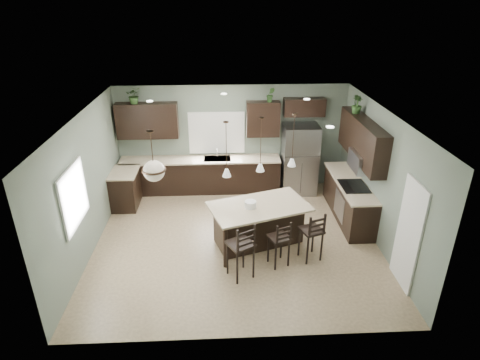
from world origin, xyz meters
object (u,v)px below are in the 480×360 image
kitchen_island (259,225)px  bar_stool_right (311,235)px  refrigerator (299,159)px  bar_stool_center (279,242)px  serving_dish (250,204)px  plant_back_left (134,95)px  bar_stool_left (240,250)px

kitchen_island → bar_stool_right: bar_stool_right is taller
refrigerator → bar_stool_center: size_ratio=1.84×
kitchen_island → bar_stool_right: (0.98, -0.57, 0.08)m
refrigerator → bar_stool_center: bearing=-106.8°
kitchen_island → serving_dish: (-0.19, -0.06, 0.53)m
bar_stool_right → plant_back_left: plant_back_left is taller
bar_stool_center → bar_stool_right: bearing=-8.4°
bar_stool_left → bar_stool_center: bearing=-5.6°
serving_dish → bar_stool_left: bar_stool_left is taller
kitchen_island → bar_stool_center: bar_stool_center is taller
kitchen_island → bar_stool_right: bearing=-48.6°
kitchen_island → plant_back_left: bearing=118.1°
bar_stool_center → plant_back_left: (-3.20, 3.45, 2.10)m
refrigerator → serving_dish: 2.93m
bar_stool_left → plant_back_left: 4.93m
serving_dish → bar_stool_right: size_ratio=0.22×
bar_stool_left → bar_stool_right: bearing=-10.0°
refrigerator → bar_stool_right: (-0.31, -3.04, -0.38)m
plant_back_left → bar_stool_right: bearing=-40.4°
refrigerator → bar_stool_center: (-0.97, -3.20, -0.42)m
serving_dish → bar_stool_center: size_ratio=0.24×
kitchen_island → serving_dish: 0.57m
refrigerator → bar_stool_left: bearing=-116.1°
serving_dish → bar_stool_center: 0.97m
kitchen_island → plant_back_left: 4.50m
refrigerator → kitchen_island: size_ratio=0.93×
kitchen_island → bar_stool_left: 1.16m
refrigerator → bar_stool_right: 3.08m
bar_stool_left → serving_dish: bearing=46.7°
serving_dish → bar_stool_center: serving_dish is taller
bar_stool_right → plant_back_left: 5.47m
bar_stool_left → plant_back_left: bearing=93.7°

